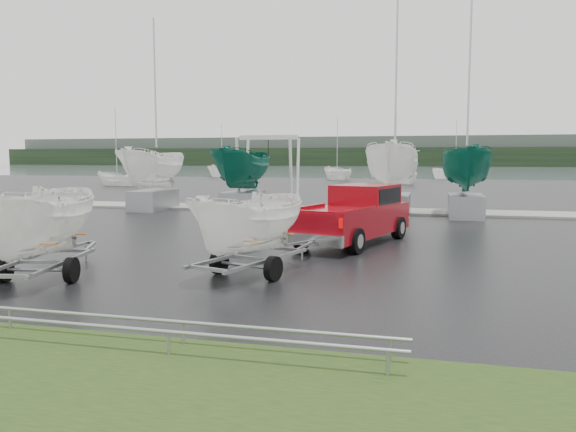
{
  "coord_description": "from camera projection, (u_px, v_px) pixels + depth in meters",
  "views": [
    {
      "loc": [
        7.71,
        -17.09,
        2.91
      ],
      "look_at": [
        3.66,
        -1.32,
        1.2
      ],
      "focal_mm": 35.0,
      "sensor_mm": 36.0,
      "label": 1
    }
  ],
  "objects": [
    {
      "name": "moored_boat_0",
      "position": [
        117.0,
        185.0,
        57.86
      ],
      "size": [
        2.91,
        2.88,
        10.94
      ],
      "rotation": [
        0.0,
        0.0,
        4.34
      ],
      "color": "white",
      "rests_on": "ground"
    },
    {
      "name": "far_hill",
      "position": [
        409.0,
        151.0,
        189.62
      ],
      "size": [
        300.0,
        6.0,
        10.0
      ],
      "primitive_type": "cube",
      "color": "#4C5651",
      "rests_on": "ground"
    },
    {
      "name": "trailer_parked",
      "position": [
        37.0,
        162.0,
        12.98
      ],
      "size": [
        2.09,
        3.77,
        5.15
      ],
      "rotation": [
        0.0,
        0.0,
        0.21
      ],
      "color": "#93969B",
      "rests_on": "ground"
    },
    {
      "name": "trailer_hitched",
      "position": [
        249.0,
        173.0,
        13.52
      ],
      "size": [
        2.15,
        3.79,
        4.67
      ],
      "rotation": [
        0.0,
        0.0,
        -0.29
      ],
      "color": "#93969B",
      "rests_on": "ground"
    },
    {
      "name": "dock",
      "position": [
        288.0,
        209.0,
        31.19
      ],
      "size": [
        30.0,
        3.0,
        0.12
      ],
      "primitive_type": "cube",
      "color": "#969691",
      "rests_on": "ground"
    },
    {
      "name": "moored_boat_2",
      "position": [
        395.0,
        183.0,
        62.29
      ],
      "size": [
        3.51,
        3.52,
        11.27
      ],
      "rotation": [
        0.0,
        0.0,
        3.85
      ],
      "color": "white",
      "rests_on": "ground"
    },
    {
      "name": "keelboat_2",
      "position": [
        394.0,
        135.0,
        27.4
      ],
      "size": [
        2.52,
        3.2,
        10.69
      ],
      "color": "#93969B",
      "rests_on": "ground"
    },
    {
      "name": "ground_plane",
      "position": [
        192.0,
        245.0,
        18.67
      ],
      "size": [
        120.0,
        120.0,
        0.0
      ],
      "primitive_type": "plane",
      "color": "black",
      "rests_on": "ground"
    },
    {
      "name": "keelboat_1",
      "position": [
        243.0,
        144.0,
        29.58
      ],
      "size": [
        2.3,
        3.2,
        7.2
      ],
      "color": "#93969B",
      "rests_on": "ground"
    },
    {
      "name": "moored_boat_5",
      "position": [
        455.0,
        178.0,
        76.76
      ],
      "size": [
        3.56,
        3.53,
        11.45
      ],
      "rotation": [
        0.0,
        0.0,
        2.05
      ],
      "color": "white",
      "rests_on": "ground"
    },
    {
      "name": "mast_rack_2",
      "position": [
        176.0,
        327.0,
        8.49
      ],
      "size": [
        7.0,
        0.56,
        0.06
      ],
      "color": "#93969B",
      "rests_on": "ground"
    },
    {
      "name": "keelboat_3",
      "position": [
        468.0,
        142.0,
        26.87
      ],
      "size": [
        2.31,
        3.2,
        10.48
      ],
      "color": "#93969B",
      "rests_on": "ground"
    },
    {
      "name": "boat_hoist",
      "position": [
        268.0,
        161.0,
        31.2
      ],
      "size": [
        3.3,
        2.18,
        4.12
      ],
      "color": "silver",
      "rests_on": "ground"
    },
    {
      "name": "treeline",
      "position": [
        408.0,
        157.0,
        182.12
      ],
      "size": [
        300.0,
        8.0,
        6.0
      ],
      "primitive_type": "cube",
      "color": "black",
      "rests_on": "ground"
    },
    {
      "name": "moored_boat_4",
      "position": [
        222.0,
        176.0,
        85.38
      ],
      "size": [
        2.93,
        3.0,
        11.6
      ],
      "rotation": [
        0.0,
        0.0,
        6.2
      ],
      "color": "white",
      "rests_on": "ground"
    },
    {
      "name": "pickup_truck",
      "position": [
        357.0,
        213.0,
        19.18
      ],
      "size": [
        3.56,
        6.19,
        1.95
      ],
      "rotation": [
        0.0,
        0.0,
        -0.29
      ],
      "color": "maroon",
      "rests_on": "ground"
    },
    {
      "name": "keelboat_0",
      "position": [
        152.0,
        144.0,
        30.67
      ],
      "size": [
        2.28,
        3.2,
        10.45
      ],
      "color": "#93969B",
      "rests_on": "ground"
    },
    {
      "name": "moored_boat_1",
      "position": [
        337.0,
        180.0,
        72.68
      ],
      "size": [
        3.53,
        3.56,
        11.43
      ],
      "rotation": [
        0.0,
        0.0,
        3.63
      ],
      "color": "white",
      "rests_on": "ground"
    },
    {
      "name": "lake",
      "position": [
        393.0,
        171.0,
        115.0
      ],
      "size": [
        300.0,
        300.0,
        0.0
      ],
      "primitive_type": "plane",
      "color": "slate",
      "rests_on": "ground"
    }
  ]
}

